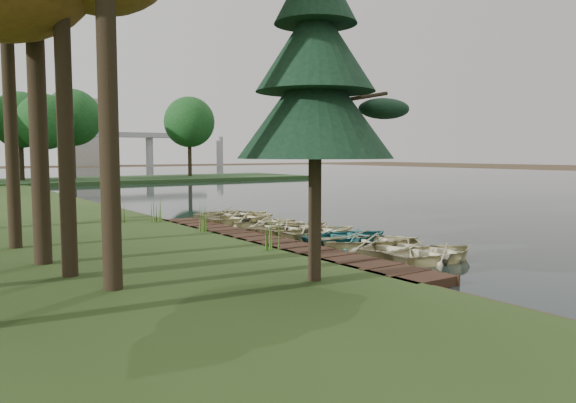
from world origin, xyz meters
TOP-DOWN VIEW (x-y plane):
  - ground at (0.00, 0.00)m, footprint 300.00×300.00m
  - water at (30.00, 20.00)m, footprint 130.00×200.00m
  - boardwalk at (-1.60, 0.00)m, footprint 1.60×16.00m
  - peninsula at (8.00, 50.00)m, footprint 50.00×14.00m
  - far_trees at (4.67, 50.00)m, footprint 45.60×5.60m
  - bridge at (12.31, 120.00)m, footprint 95.90×4.00m
  - building_a at (30.00, 140.00)m, footprint 10.00×8.00m
  - rowboat_0 at (1.18, -5.50)m, footprint 3.54×2.57m
  - rowboat_1 at (1.11, -3.90)m, footprint 3.79×3.17m
  - rowboat_2 at (1.11, -2.70)m, footprint 4.31×3.78m
  - rowboat_3 at (1.08, -1.54)m, footprint 3.65×2.62m
  - rowboat_4 at (1.18, 0.29)m, footprint 3.61×2.62m
  - rowboat_5 at (1.00, 1.52)m, footprint 3.99×3.14m
  - rowboat_6 at (0.75, 2.59)m, footprint 3.79×3.15m
  - rowboat_7 at (1.27, 4.56)m, footprint 3.53×3.01m
  - rowboat_8 at (0.89, 5.97)m, footprint 3.86×2.86m
  - rowboat_9 at (1.23, 7.26)m, footprint 3.78×2.73m
  - rowboat_10 at (1.22, 8.75)m, footprint 3.49×2.86m
  - stored_rowboat at (-4.11, 9.79)m, footprint 3.69×3.33m
  - pine_tree at (-4.16, -6.27)m, footprint 3.80×3.80m
  - reeds_0 at (-2.60, -1.86)m, footprint 0.60×0.60m
  - reeds_1 at (-2.60, 3.12)m, footprint 0.60×0.60m
  - reeds_2 at (-2.86, 7.20)m, footprint 0.60×0.60m
  - reeds_3 at (-4.41, 7.99)m, footprint 0.60×0.60m

SIDE VIEW (x-z plane):
  - ground at x=0.00m, z-range 0.00..0.00m
  - water at x=30.00m, z-range 0.00..0.05m
  - boardwalk at x=-1.60m, z-range 0.00..0.30m
  - peninsula at x=8.00m, z-range 0.00..0.45m
  - rowboat_7 at x=1.27m, z-range 0.05..0.67m
  - rowboat_10 at x=1.22m, z-range 0.05..0.68m
  - rowboat_1 at x=1.11m, z-range 0.05..0.72m
  - rowboat_6 at x=0.75m, z-range 0.05..0.73m
  - rowboat_0 at x=1.18m, z-range 0.05..0.77m
  - rowboat_4 at x=1.18m, z-range 0.05..0.78m
  - rowboat_2 at x=1.11m, z-range 0.05..0.79m
  - rowboat_5 at x=1.00m, z-range 0.05..0.80m
  - rowboat_3 at x=1.08m, z-range 0.05..0.80m
  - rowboat_8 at x=0.89m, z-range 0.05..0.82m
  - rowboat_9 at x=1.23m, z-range 0.05..0.83m
  - stored_rowboat at x=-4.11m, z-range 0.30..0.93m
  - reeds_1 at x=-2.60m, z-range 0.30..1.36m
  - reeds_2 at x=-2.86m, z-range 0.30..1.38m
  - reeds_0 at x=-2.60m, z-range 0.30..1.39m
  - reeds_3 at x=-4.41m, z-range 0.30..1.41m
  - pine_tree at x=-4.16m, z-range 1.30..9.41m
  - far_trees at x=4.67m, z-range 2.03..10.83m
  - bridge at x=12.31m, z-range 2.78..11.38m
  - building_a at x=30.00m, z-range 0.00..18.00m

